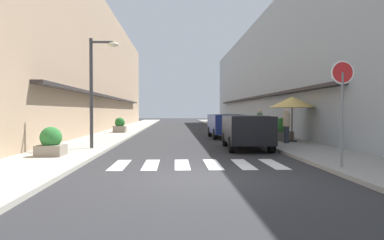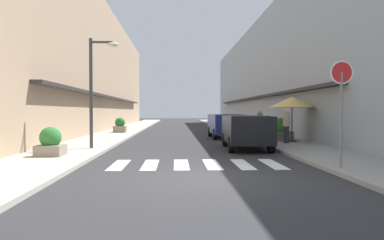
{
  "view_description": "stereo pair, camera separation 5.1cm",
  "coord_description": "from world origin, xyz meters",
  "views": [
    {
      "loc": [
        -0.69,
        -8.69,
        1.64
      ],
      "look_at": [
        0.29,
        11.61,
        1.15
      ],
      "focal_mm": 33.06,
      "sensor_mm": 36.0,
      "label": 1
    },
    {
      "loc": [
        -0.64,
        -8.69,
        1.64
      ],
      "look_at": [
        0.29,
        11.61,
        1.15
      ],
      "focal_mm": 33.06,
      "sensor_mm": 36.0,
      "label": 2
    }
  ],
  "objects": [
    {
      "name": "planter_midblock",
      "position": [
        4.9,
        9.59,
        0.64
      ],
      "size": [
        1.02,
        1.02,
        1.18
      ],
      "color": "slate",
      "rests_on": "sidewalk_right"
    },
    {
      "name": "planter_corner",
      "position": [
        -4.96,
        3.65,
        0.56
      ],
      "size": [
        0.87,
        0.87,
        1.0
      ],
      "color": "gray",
      "rests_on": "sidewalk_left"
    },
    {
      "name": "parked_car_mid",
      "position": [
        2.41,
        13.0,
        0.92
      ],
      "size": [
        1.87,
        4.07,
        1.47
      ],
      "color": "navy",
      "rests_on": "ground_plane"
    },
    {
      "name": "building_row_right",
      "position": [
        8.79,
        22.09,
        4.74
      ],
      "size": [
        5.5,
        48.18,
        9.48
      ],
      "color": "#939EA8",
      "rests_on": "ground_plane"
    },
    {
      "name": "parked_car_near",
      "position": [
        2.41,
        6.49,
        0.92
      ],
      "size": [
        1.96,
        4.15,
        1.47
      ],
      "color": "black",
      "rests_on": "ground_plane"
    },
    {
      "name": "pedestrian_walking_near",
      "position": [
        4.66,
        8.01,
        0.99
      ],
      "size": [
        0.34,
        0.34,
        1.66
      ],
      "rotation": [
        0.0,
        0.0,
        5.56
      ],
      "color": "#282B33",
      "rests_on": "sidewalk_right"
    },
    {
      "name": "crosswalk",
      "position": [
        -0.0,
        2.15,
        0.01
      ],
      "size": [
        5.2,
        2.2,
        0.01
      ],
      "color": "silver",
      "rests_on": "ground_plane"
    },
    {
      "name": "building_row_left",
      "position": [
        -8.79,
        22.09,
        5.28
      ],
      "size": [
        5.5,
        48.18,
        10.56
      ],
      "color": "tan",
      "rests_on": "ground_plane"
    },
    {
      "name": "ground_plane",
      "position": [
        0.0,
        20.53,
        0.0
      ],
      "size": [
        112.89,
        112.89,
        0.0
      ],
      "primitive_type": "plane",
      "color": "#2B2B2D"
    },
    {
      "name": "sidewalk_left",
      "position": [
        -4.87,
        20.53,
        0.06
      ],
      "size": [
        2.83,
        71.84,
        0.12
      ],
      "primitive_type": "cube",
      "color": "#ADA899",
      "rests_on": "ground_plane"
    },
    {
      "name": "round_street_sign",
      "position": [
        3.87,
        0.74,
        2.35
      ],
      "size": [
        0.65,
        0.07,
        2.91
      ],
      "color": "slate",
      "rests_on": "sidewalk_right"
    },
    {
      "name": "street_lamp",
      "position": [
        -3.94,
        6.14,
        2.95
      ],
      "size": [
        1.19,
        0.28,
        4.54
      ],
      "color": "#38383D",
      "rests_on": "sidewalk_left"
    },
    {
      "name": "planter_far",
      "position": [
        -4.71,
        17.24,
        0.6
      ],
      "size": [
        0.89,
        0.89,
        1.08
      ],
      "color": "gray",
      "rests_on": "sidewalk_left"
    },
    {
      "name": "cafe_umbrella",
      "position": [
        5.26,
        9.0,
        2.11
      ],
      "size": [
        2.32,
        2.32,
        2.28
      ],
      "color": "#262626",
      "rests_on": "sidewalk_right"
    },
    {
      "name": "sidewalk_right",
      "position": [
        4.87,
        20.53,
        0.06
      ],
      "size": [
        2.83,
        71.84,
        0.12
      ],
      "primitive_type": "cube",
      "color": "gray",
      "rests_on": "ground_plane"
    },
    {
      "name": "pedestrian_walking_far",
      "position": [
        4.62,
        13.22,
        0.98
      ],
      "size": [
        0.34,
        0.34,
        1.64
      ],
      "rotation": [
        0.0,
        0.0,
        5.49
      ],
      "color": "#282B33",
      "rests_on": "sidewalk_right"
    }
  ]
}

